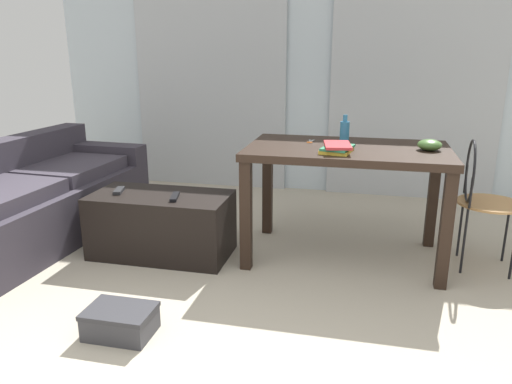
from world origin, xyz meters
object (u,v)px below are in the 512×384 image
object	(u,v)px
couch	(30,202)
scissors	(310,142)
wire_chair	(480,191)
bowl	(430,145)
bottle_near	(345,132)
shoebox	(120,321)
book_stack	(337,148)
tv_remote_primary	(175,197)
craft_table	(347,163)
coffee_table	(162,224)
tv_remote_secondary	(119,191)

from	to	relation	value
couch	scissors	xyz separation A→B (m)	(2.05, 0.33, 0.48)
wire_chair	bowl	distance (m)	0.45
bottle_near	bowl	xyz separation A→B (m)	(0.54, -0.09, -0.05)
couch	shoebox	world-z (taller)	couch
book_stack	tv_remote_primary	size ratio (longest dim) A/B	1.49
couch	craft_table	size ratio (longest dim) A/B	1.56
craft_table	shoebox	size ratio (longest dim) A/B	3.88
coffee_table	tv_remote_primary	world-z (taller)	tv_remote_primary
scissors	shoebox	xyz separation A→B (m)	(-0.77, -1.37, -0.70)
coffee_table	bottle_near	xyz separation A→B (m)	(1.21, 0.34, 0.64)
craft_table	bottle_near	size ratio (longest dim) A/B	6.67
couch	coffee_table	bearing A→B (deg)	-2.26
coffee_table	tv_remote_secondary	size ratio (longest dim) A/B	6.24
shoebox	book_stack	bearing A→B (deg)	47.33
bottle_near	shoebox	size ratio (longest dim) A/B	0.58
wire_chair	coffee_table	bearing A→B (deg)	-172.39
bottle_near	tv_remote_primary	world-z (taller)	bottle_near
coffee_table	bottle_near	size ratio (longest dim) A/B	4.83
bottle_near	book_stack	bearing A→B (deg)	-95.36
book_stack	scissors	world-z (taller)	book_stack
craft_table	tv_remote_primary	size ratio (longest dim) A/B	6.95
couch	tv_remote_primary	xyz separation A→B (m)	(1.21, -0.10, 0.15)
bowl	book_stack	distance (m)	0.60
couch	bowl	bearing A→B (deg)	4.18
couch	tv_remote_secondary	world-z (taller)	couch
coffee_table	bowl	bearing A→B (deg)	8.09
wire_chair	tv_remote_primary	world-z (taller)	wire_chair
scissors	craft_table	bearing A→B (deg)	-25.50
bowl	shoebox	size ratio (longest dim) A/B	0.45
bowl	book_stack	world-z (taller)	bowl
coffee_table	scissors	bearing A→B (deg)	20.65
book_stack	couch	bearing A→B (deg)	-179.58
wire_chair	scissors	xyz separation A→B (m)	(-1.11, 0.09, 0.26)
coffee_table	book_stack	size ratio (longest dim) A/B	3.37
book_stack	tv_remote_primary	bearing A→B (deg)	-173.61
bottle_near	shoebox	xyz separation A→B (m)	(-1.00, -1.34, -0.78)
bottle_near	tv_remote_secondary	xyz separation A→B (m)	(-1.51, -0.35, -0.41)
coffee_table	tv_remote_primary	bearing A→B (deg)	-23.82
book_stack	tv_remote_secondary	size ratio (longest dim) A/B	1.85
scissors	tv_remote_secondary	xyz separation A→B (m)	(-1.28, -0.38, -0.33)
book_stack	craft_table	bearing A→B (deg)	72.45
couch	scissors	bearing A→B (deg)	9.01
bottle_near	bowl	bearing A→B (deg)	-9.98
tv_remote_secondary	wire_chair	bearing A→B (deg)	-8.22
bottle_near	tv_remote_secondary	world-z (taller)	bottle_near
shoebox	couch	bearing A→B (deg)	140.78
couch	scissors	world-z (taller)	scissors
tv_remote_primary	shoebox	bearing A→B (deg)	-99.93
bowl	shoebox	world-z (taller)	bowl
craft_table	bowl	world-z (taller)	bowl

